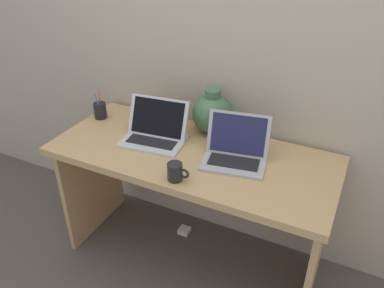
{
  "coord_description": "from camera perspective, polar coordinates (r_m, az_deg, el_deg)",
  "views": [
    {
      "loc": [
        0.75,
        -1.53,
        1.83
      ],
      "look_at": [
        0.0,
        0.0,
        0.81
      ],
      "focal_mm": 36.72,
      "sensor_mm": 36.0,
      "label": 1
    }
  ],
  "objects": [
    {
      "name": "ground_plane",
      "position": [
        2.5,
        0.0,
        -16.05
      ],
      "size": [
        6.0,
        6.0,
        0.0
      ],
      "primitive_type": "plane",
      "color": "#564C47"
    },
    {
      "name": "back_wall",
      "position": [
        2.12,
        4.32,
        13.68
      ],
      "size": [
        4.4,
        0.04,
        2.4
      ],
      "primitive_type": "cube",
      "color": "#BCAD99",
      "rests_on": "ground"
    },
    {
      "name": "desk",
      "position": [
        2.1,
        0.0,
        -5.02
      ],
      "size": [
        1.47,
        0.63,
        0.76
      ],
      "color": "tan",
      "rests_on": "ground"
    },
    {
      "name": "laptop_left",
      "position": [
        2.1,
        -5.31,
        2.02
      ],
      "size": [
        0.35,
        0.27,
        0.22
      ],
      "color": "silver",
      "rests_on": "desk"
    },
    {
      "name": "laptop_right",
      "position": [
        1.94,
        6.42,
        -0.72
      ],
      "size": [
        0.34,
        0.28,
        0.23
      ],
      "color": "#B2B2B7",
      "rests_on": "desk"
    },
    {
      "name": "green_vase",
      "position": [
        2.16,
        2.97,
        4.52
      ],
      "size": [
        0.22,
        0.22,
        0.25
      ],
      "color": "#47704C",
      "rests_on": "desk"
    },
    {
      "name": "coffee_mug",
      "position": [
        1.79,
        -2.41,
        -4.06
      ],
      "size": [
        0.11,
        0.07,
        0.09
      ],
      "color": "black",
      "rests_on": "desk"
    },
    {
      "name": "pen_cup",
      "position": [
        2.39,
        -13.2,
        4.79
      ],
      "size": [
        0.07,
        0.07,
        0.17
      ],
      "color": "black",
      "rests_on": "desk"
    },
    {
      "name": "power_brick",
      "position": [
        2.64,
        -1.12,
        -12.46
      ],
      "size": [
        0.07,
        0.07,
        0.03
      ],
      "primitive_type": "cube",
      "color": "white",
      "rests_on": "ground"
    }
  ]
}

